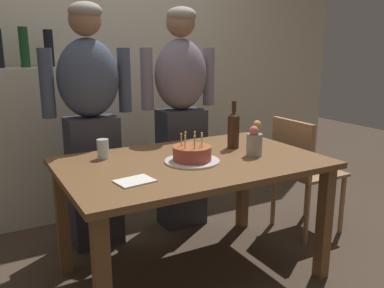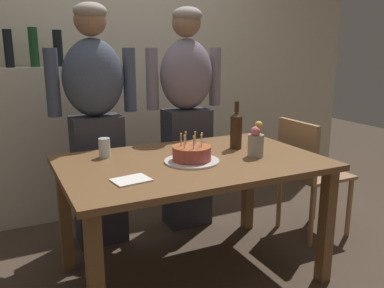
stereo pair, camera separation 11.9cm
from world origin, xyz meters
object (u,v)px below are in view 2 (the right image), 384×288
(wine_bottle, at_px, (236,129))
(napkin_stack, at_px, (131,180))
(person_man_bearded, at_px, (96,123))
(cell_phone, at_px, (196,145))
(dining_chair, at_px, (306,168))
(birthday_cake, at_px, (192,155))
(person_woman_cardigan, at_px, (187,115))
(water_glass_near, at_px, (104,148))
(flower_vase, at_px, (256,142))

(wine_bottle, distance_m, napkin_stack, 0.88)
(napkin_stack, distance_m, person_man_bearded, 0.92)
(cell_phone, distance_m, dining_chair, 0.87)
(birthday_cake, distance_m, person_man_bearded, 0.83)
(person_man_bearded, bearing_deg, birthday_cake, 116.41)
(cell_phone, height_order, napkin_stack, same)
(person_woman_cardigan, bearing_deg, person_man_bearded, 0.00)
(birthday_cake, height_order, napkin_stack, birthday_cake)
(birthday_cake, height_order, person_man_bearded, person_man_bearded)
(birthday_cake, bearing_deg, dining_chair, 9.78)
(cell_phone, xyz_separation_m, person_man_bearded, (-0.57, 0.39, 0.13))
(water_glass_near, height_order, person_man_bearded, person_man_bearded)
(water_glass_near, bearing_deg, wine_bottle, -10.96)
(wine_bottle, xyz_separation_m, dining_chair, (0.62, 0.01, -0.35))
(wine_bottle, xyz_separation_m, cell_phone, (-0.19, 0.19, -0.12))
(water_glass_near, relative_size, wine_bottle, 0.38)
(birthday_cake, bearing_deg, napkin_stack, -158.29)
(flower_vase, bearing_deg, napkin_stack, -172.68)
(napkin_stack, xyz_separation_m, flower_vase, (0.81, 0.10, 0.08))
(wine_bottle, xyz_separation_m, napkin_stack, (-0.81, -0.33, -0.12))
(cell_phone, bearing_deg, person_woman_cardigan, 69.49)
(water_glass_near, height_order, flower_vase, flower_vase)
(napkin_stack, height_order, flower_vase, flower_vase)
(napkin_stack, bearing_deg, birthday_cake, 21.71)
(dining_chair, bearing_deg, cell_phone, 77.79)
(person_woman_cardigan, xyz_separation_m, dining_chair, (0.70, -0.57, -0.36))
(cell_phone, relative_size, person_woman_cardigan, 0.09)
(cell_phone, relative_size, flower_vase, 0.67)
(water_glass_near, distance_m, person_man_bearded, 0.43)
(birthday_cake, xyz_separation_m, napkin_stack, (-0.41, -0.16, -0.04))
(person_man_bearded, distance_m, dining_chair, 1.54)
(birthday_cake, bearing_deg, cell_phone, 59.90)
(birthday_cake, distance_m, person_woman_cardigan, 0.81)
(person_woman_cardigan, bearing_deg, flower_vase, 95.37)
(person_woman_cardigan, relative_size, dining_chair, 1.90)
(napkin_stack, bearing_deg, person_man_bearded, 87.14)
(person_man_bearded, height_order, person_woman_cardigan, same)
(cell_phone, bearing_deg, flower_vase, -69.25)
(flower_vase, bearing_deg, birthday_cake, 171.25)
(birthday_cake, xyz_separation_m, person_woman_cardigan, (0.32, 0.74, 0.09))
(flower_vase, bearing_deg, person_woman_cardigan, 95.37)
(cell_phone, height_order, person_man_bearded, person_man_bearded)
(person_woman_cardigan, bearing_deg, birthday_cake, 66.69)
(birthday_cake, bearing_deg, wine_bottle, 22.23)
(napkin_stack, bearing_deg, flower_vase, 7.32)
(birthday_cake, distance_m, dining_chair, 1.07)
(wine_bottle, relative_size, person_man_bearded, 0.18)
(wine_bottle, relative_size, cell_phone, 2.13)
(wine_bottle, distance_m, person_woman_cardigan, 0.59)
(water_glass_near, relative_size, flower_vase, 0.54)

